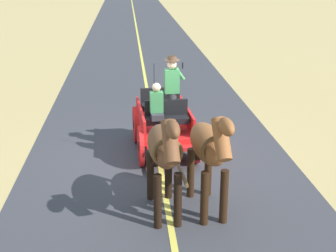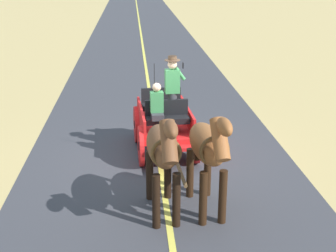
# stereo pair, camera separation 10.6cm
# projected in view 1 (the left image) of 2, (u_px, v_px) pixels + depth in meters

# --- Properties ---
(ground_plane) EXTENTS (200.00, 200.00, 0.00)m
(ground_plane) POSITION_uv_depth(u_px,v_px,m) (159.00, 157.00, 11.48)
(ground_plane) COLOR tan
(road_surface) EXTENTS (6.45, 160.00, 0.01)m
(road_surface) POSITION_uv_depth(u_px,v_px,m) (159.00, 157.00, 11.48)
(road_surface) COLOR #38383D
(road_surface) RESTS_ON ground
(road_centre_stripe) EXTENTS (0.12, 160.00, 0.00)m
(road_centre_stripe) POSITION_uv_depth(u_px,v_px,m) (159.00, 157.00, 11.48)
(road_centre_stripe) COLOR #DBCC4C
(road_centre_stripe) RESTS_ON road_surface
(horse_drawn_carriage) EXTENTS (1.54, 4.52, 2.50)m
(horse_drawn_carriage) POSITION_uv_depth(u_px,v_px,m) (164.00, 122.00, 11.51)
(horse_drawn_carriage) COLOR red
(horse_drawn_carriage) RESTS_ON ground
(horse_near_side) EXTENTS (0.71, 2.14, 2.21)m
(horse_near_side) POSITION_uv_depth(u_px,v_px,m) (209.00, 148.00, 8.58)
(horse_near_side) COLOR brown
(horse_near_side) RESTS_ON ground
(horse_off_side) EXTENTS (0.66, 2.13, 2.21)m
(horse_off_side) POSITION_uv_depth(u_px,v_px,m) (164.00, 150.00, 8.46)
(horse_off_side) COLOR brown
(horse_off_side) RESTS_ON ground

